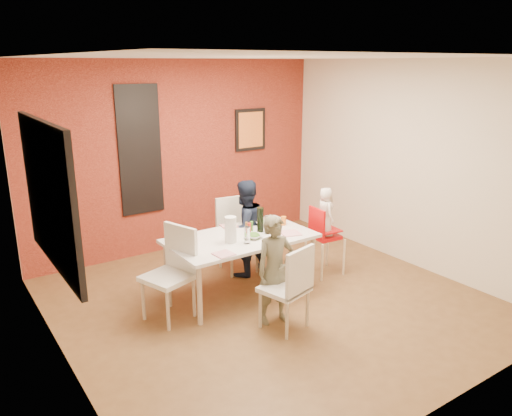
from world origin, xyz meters
TOP-DOWN VIEW (x-y plane):
  - ground at (0.00, 0.00)m, footprint 4.50×4.50m
  - ceiling at (0.00, 0.00)m, footprint 4.50×4.50m
  - wall_back at (0.00, 2.25)m, footprint 4.50×0.02m
  - wall_front at (0.00, -2.25)m, footprint 4.50×0.02m
  - wall_left at (-2.25, 0.00)m, footprint 0.02×4.50m
  - wall_right at (2.25, 0.00)m, footprint 0.02×4.50m
  - brick_accent_wall at (0.00, 2.23)m, footprint 4.50×0.02m
  - picture_window_frame at (-2.22, 0.20)m, footprint 0.05×1.70m
  - picture_window_pane at (-2.21, 0.20)m, footprint 0.02×1.55m
  - glassblock_strip at (-0.60, 2.21)m, footprint 0.55×0.03m
  - glassblock_surround at (-0.60, 2.21)m, footprint 0.60×0.03m
  - art_print_frame at (1.20, 2.21)m, footprint 0.54×0.03m
  - art_print_canvas at (1.20, 2.19)m, footprint 0.44×0.01m
  - dining_table at (-0.15, 0.40)m, footprint 1.70×0.95m
  - chair_near at (-0.21, -0.62)m, footprint 0.51×0.51m
  - chair_far at (0.20, 1.07)m, footprint 0.49×0.49m
  - chair_left at (-1.04, 0.33)m, footprint 0.58×0.58m
  - high_chair at (1.01, 0.27)m, footprint 0.41×0.41m
  - child_near at (-0.23, -0.38)m, footprint 0.46×0.33m
  - child_far at (0.19, 0.82)m, footprint 0.65×0.53m
  - toddler at (1.03, 0.26)m, footprint 0.27×0.34m
  - plate_near_left at (-0.60, 0.03)m, footprint 0.21×0.21m
  - plate_far_mid at (-0.06, 0.80)m, footprint 0.22×0.22m
  - plate_near_right at (0.40, 0.16)m, footprint 0.27×0.27m
  - plate_far_left at (-0.70, 0.71)m, footprint 0.29×0.29m
  - salad_bowl_a at (-0.05, 0.27)m, footprint 0.25×0.25m
  - salad_bowl_b at (0.32, 0.57)m, footprint 0.24×0.24m
  - wine_bottle at (0.14, 0.42)m, footprint 0.08×0.08m
  - wine_glass_a at (-0.21, 0.17)m, footprint 0.07×0.07m
  - wine_glass_b at (0.17, 0.32)m, footprint 0.07×0.07m
  - paper_towel_roll at (-0.34, 0.31)m, footprint 0.13×0.13m
  - condiment_red at (-0.05, 0.37)m, footprint 0.04×0.04m
  - condiment_green at (0.02, 0.42)m, footprint 0.04×0.04m
  - condiment_brown at (-0.00, 0.50)m, footprint 0.03×0.03m
  - sippy_cup at (0.52, 0.46)m, footprint 0.06×0.06m

SIDE VIEW (x-z plane):
  - ground at x=0.00m, z-range 0.00..0.00m
  - chair_near at x=-0.21m, z-range 0.05..0.96m
  - chair_far at x=0.20m, z-range 0.06..1.01m
  - high_chair at x=1.01m, z-range 0.09..0.99m
  - chair_left at x=-1.04m, z-range 0.06..1.05m
  - child_near at x=-0.23m, z-range 0.00..1.17m
  - child_far at x=0.19m, z-range 0.00..1.25m
  - dining_table at x=-0.15m, z-range 0.29..0.99m
  - plate_near_left at x=-0.60m, z-range 0.70..0.71m
  - plate_far_mid at x=-0.06m, z-range 0.70..0.71m
  - plate_near_right at x=0.40m, z-range 0.70..0.72m
  - plate_far_left at x=-0.70m, z-range 0.70..0.72m
  - salad_bowl_a at x=-0.05m, z-range 0.70..0.75m
  - salad_bowl_b at x=0.32m, z-range 0.70..0.75m
  - sippy_cup at x=0.52m, z-range 0.70..0.81m
  - condiment_brown at x=0.00m, z-range 0.70..0.83m
  - condiment_green at x=0.02m, z-range 0.70..0.85m
  - condiment_red at x=-0.05m, z-range 0.70..0.86m
  - wine_glass_a at x=-0.21m, z-range 0.70..0.90m
  - wine_glass_b at x=0.17m, z-range 0.70..0.92m
  - toddler at x=1.03m, z-range 0.53..1.15m
  - paper_towel_roll at x=-0.34m, z-range 0.70..1.00m
  - wine_bottle at x=0.14m, z-range 0.70..1.00m
  - wall_back at x=0.00m, z-range 0.00..2.70m
  - wall_front at x=0.00m, z-range 0.00..2.70m
  - wall_left at x=-2.25m, z-range 0.00..2.70m
  - wall_right at x=2.25m, z-range 0.00..2.70m
  - brick_accent_wall at x=0.00m, z-range 0.00..2.70m
  - glassblock_strip at x=-0.60m, z-range 0.65..2.35m
  - glassblock_surround at x=-0.60m, z-range 0.62..2.38m
  - picture_window_frame at x=-2.22m, z-range 0.90..2.20m
  - picture_window_pane at x=-2.21m, z-range 0.98..2.12m
  - art_print_frame at x=1.20m, z-range 1.33..1.97m
  - art_print_canvas at x=1.20m, z-range 1.38..1.92m
  - ceiling at x=0.00m, z-range 2.69..2.71m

